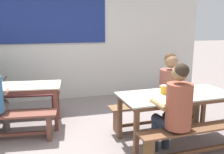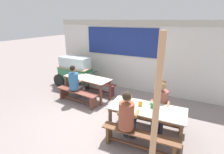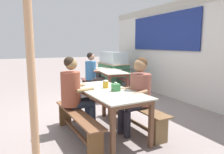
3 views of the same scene
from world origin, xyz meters
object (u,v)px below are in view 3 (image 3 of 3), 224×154
at_px(person_left_back_turned, 93,72).
at_px(person_near_front, 75,91).
at_px(bench_far_front, 92,86).
at_px(wooden_support_post, 31,64).
at_px(bench_far_back, 126,84).
at_px(bench_near_back, 133,112).
at_px(tissue_box, 116,87).
at_px(dining_table_near, 107,94).
at_px(person_right_near_table, 138,90).
at_px(condiment_jar, 106,84).
at_px(dining_table_far, 109,73).
at_px(bench_near_front, 77,122).
at_px(food_cart, 113,67).

height_order(person_left_back_turned, person_near_front, person_near_front).
relative_size(bench_far_front, wooden_support_post, 0.64).
height_order(bench_far_back, wooden_support_post, wooden_support_post).
distance_m(bench_near_back, tissue_box, 0.69).
distance_m(bench_far_back, tissue_box, 3.02).
bearing_deg(person_left_back_turned, wooden_support_post, -32.11).
height_order(dining_table_near, person_right_near_table, person_right_near_table).
height_order(bench_near_back, person_near_front, person_near_front).
relative_size(person_near_front, condiment_jar, 9.98).
xyz_separation_m(dining_table_near, person_right_near_table, (0.18, 0.48, 0.06)).
relative_size(person_right_near_table, wooden_support_post, 0.51).
relative_size(dining_table_far, wooden_support_post, 0.69).
xyz_separation_m(tissue_box, condiment_jar, (-0.30, -0.05, 0.00)).
distance_m(bench_near_back, wooden_support_post, 2.03).
bearing_deg(bench_far_front, condiment_jar, -14.25).
distance_m(bench_near_front, person_near_front, 0.53).
height_order(bench_far_front, person_left_back_turned, person_left_back_turned).
height_order(person_left_back_turned, condiment_jar, person_left_back_turned).
xyz_separation_m(bench_far_back, person_right_near_table, (2.58, -1.21, 0.44)).
bearing_deg(dining_table_far, wooden_support_post, -39.10).
relative_size(dining_table_near, bench_far_back, 1.09).
bearing_deg(person_near_front, condiment_jar, 78.33).
xyz_separation_m(food_cart, tissue_box, (3.60, -1.68, 0.09)).
bearing_deg(bench_near_front, food_cart, 146.70).
relative_size(person_right_near_table, tissue_box, 9.04).
xyz_separation_m(dining_table_far, bench_far_back, (0.05, 0.52, -0.37)).
bearing_deg(person_right_near_table, tissue_box, -99.31).
height_order(person_right_near_table, tissue_box, person_right_near_table).
bearing_deg(wooden_support_post, dining_table_near, 110.71).
distance_m(person_right_near_table, wooden_support_post, 1.77).
relative_size(dining_table_near, food_cart, 1.00).
bearing_deg(person_right_near_table, bench_far_back, 154.89).
bearing_deg(bench_far_back, condiment_jar, -36.41).
distance_m(dining_table_far, person_near_front, 2.71).
height_order(bench_far_front, wooden_support_post, wooden_support_post).
xyz_separation_m(bench_near_back, person_left_back_turned, (-2.59, 0.21, 0.42)).
relative_size(bench_far_back, bench_near_front, 0.97).
relative_size(bench_far_front, person_near_front, 1.24).
distance_m(bench_far_back, bench_near_back, 2.64).
bearing_deg(wooden_support_post, food_cart, 142.93).
distance_m(dining_table_near, bench_near_back, 0.65).
xyz_separation_m(bench_far_front, wooden_support_post, (2.95, -1.83, 0.96)).
relative_size(food_cart, person_near_front, 1.34).
relative_size(dining_table_near, tissue_box, 12.20).
bearing_deg(wooden_support_post, person_near_front, 135.58).
bearing_deg(tissue_box, food_cart, 155.01).
bearing_deg(person_left_back_turned, tissue_box, -13.00).
height_order(bench_far_front, tissue_box, tissue_box).
height_order(bench_near_back, person_left_back_turned, person_left_back_turned).
bearing_deg(condiment_jar, bench_far_front, 165.75).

